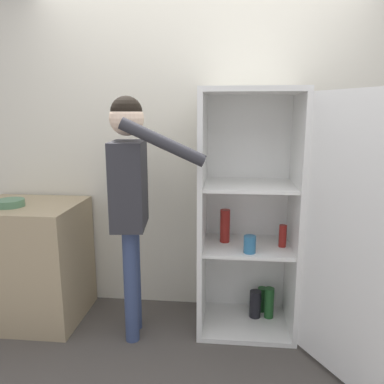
% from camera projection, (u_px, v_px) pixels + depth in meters
% --- Properties ---
extents(ground_plane, '(12.00, 12.00, 0.00)m').
position_uv_depth(ground_plane, '(188.00, 379.00, 2.29)').
color(ground_plane, '#4C4742').
extents(wall_back, '(7.00, 0.06, 2.55)m').
position_uv_depth(wall_back, '(201.00, 154.00, 2.98)').
color(wall_back, silver).
rests_on(wall_back, ground_plane).
extents(refrigerator, '(1.09, 1.16, 1.76)m').
position_uv_depth(refrigerator, '(269.00, 220.00, 2.61)').
color(refrigerator, white).
rests_on(refrigerator, ground_plane).
extents(person, '(0.67, 0.51, 1.71)m').
position_uv_depth(person, '(130.00, 186.00, 2.54)').
color(person, '#384770').
rests_on(person, ground_plane).
extents(counter, '(0.78, 0.65, 0.93)m').
position_uv_depth(counter, '(31.00, 262.00, 2.91)').
color(counter, tan).
rests_on(counter, ground_plane).
extents(bowl, '(0.20, 0.20, 0.05)m').
position_uv_depth(bowl, '(10.00, 203.00, 2.74)').
color(bowl, '#517F5B').
rests_on(bowl, counter).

